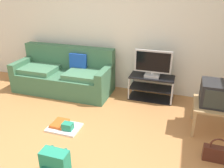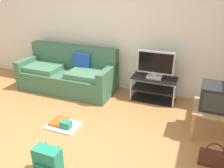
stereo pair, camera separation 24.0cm
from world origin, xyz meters
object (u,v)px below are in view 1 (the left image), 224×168
at_px(backpack, 55,165).
at_px(handbag, 217,153).
at_px(flat_tv, 153,64).
at_px(side_table, 214,108).
at_px(floor_tray, 64,126).
at_px(couch, 65,75).
at_px(tv_stand, 151,87).
at_px(crt_tv, 216,94).

bearing_deg(backpack, handbag, 9.69).
distance_m(flat_tv, backpack, 2.50).
height_order(side_table, floor_tray, side_table).
bearing_deg(side_table, couch, 167.47).
height_order(tv_stand, crt_tv, crt_tv).
xyz_separation_m(couch, tv_stand, (1.78, 0.16, -0.10)).
bearing_deg(tv_stand, crt_tv, -36.38).
xyz_separation_m(couch, flat_tv, (1.78, 0.14, 0.39)).
bearing_deg(couch, side_table, -12.53).
bearing_deg(couch, flat_tv, 4.37).
bearing_deg(couch, handbag, -25.00).
height_order(side_table, crt_tv, crt_tv).
distance_m(flat_tv, crt_tv, 1.29).
xyz_separation_m(side_table, handbag, (0.04, -0.71, -0.26)).
relative_size(tv_stand, floor_tray, 1.69).
bearing_deg(couch, backpack, -64.15).
bearing_deg(side_table, flat_tv, 143.84).
bearing_deg(flat_tv, side_table, -36.16).
height_order(couch, side_table, couch).
bearing_deg(crt_tv, couch, 167.79).
distance_m(couch, flat_tv, 1.82).
distance_m(couch, side_table, 2.89).
distance_m(side_table, backpack, 2.37).
distance_m(backpack, floor_tray, 1.01).
bearing_deg(flat_tv, couch, -175.63).
bearing_deg(tv_stand, backpack, -106.80).
bearing_deg(backpack, crt_tv, 25.99).
xyz_separation_m(tv_stand, side_table, (1.04, -0.79, 0.15)).
xyz_separation_m(crt_tv, handbag, (0.04, -0.72, -0.50)).
relative_size(flat_tv, floor_tray, 1.38).
height_order(tv_stand, flat_tv, flat_tv).
distance_m(couch, handbag, 3.16).
xyz_separation_m(side_table, floor_tray, (-2.16, -0.66, -0.34)).
bearing_deg(backpack, floor_tray, 97.78).
bearing_deg(handbag, crt_tv, 92.83).
height_order(crt_tv, handbag, crt_tv).
bearing_deg(backpack, flat_tv, 56.88).
height_order(couch, tv_stand, couch).
distance_m(couch, floor_tray, 1.48).
bearing_deg(side_table, handbag, -87.11).
height_order(tv_stand, handbag, tv_stand).
bearing_deg(flat_tv, handbag, -53.68).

